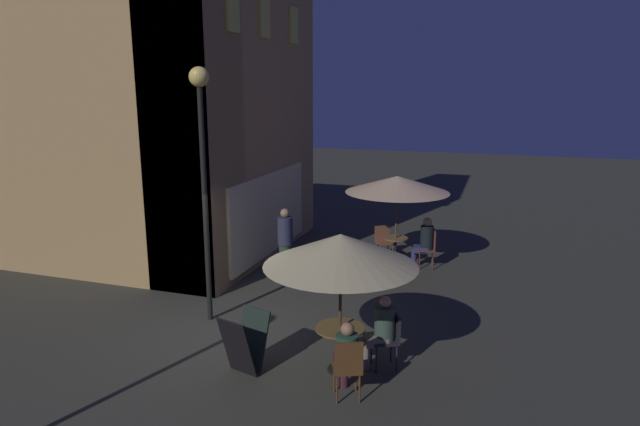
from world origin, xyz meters
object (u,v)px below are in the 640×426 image
(patron_seated_0, at_px, (425,240))
(street_lamp_near_corner, at_px, (202,141))
(cafe_table_1, at_px, (340,338))
(cafe_chair_0, at_px, (430,246))
(menu_sandwich_board, at_px, (245,343))
(patio_umbrella_0, at_px, (397,184))
(patron_standing_3, at_px, (285,244))
(cafe_chair_1, at_px, (384,239))
(patron_seated_2, at_px, (346,354))
(cafe_chair_3, at_px, (348,365))
(patron_seated_1, at_px, (381,328))
(patio_umbrella_1, at_px, (341,250))
(cafe_table_0, at_px, (395,247))
(cafe_chair_2, at_px, (390,335))

(patron_seated_0, bearing_deg, street_lamp_near_corner, 41.63)
(cafe_table_1, relative_size, cafe_chair_0, 0.81)
(cafe_chair_0, bearing_deg, menu_sandwich_board, 61.06)
(cafe_table_1, bearing_deg, patio_umbrella_0, 1.84)
(patron_standing_3, bearing_deg, cafe_table_1, -129.58)
(cafe_chair_1, relative_size, patron_seated_0, 0.65)
(menu_sandwich_board, height_order, patron_seated_2, patron_seated_2)
(street_lamp_near_corner, distance_m, cafe_chair_3, 4.84)
(patron_seated_1, bearing_deg, patio_umbrella_1, -0.00)
(patio_umbrella_0, relative_size, patio_umbrella_1, 1.06)
(patron_seated_2, bearing_deg, cafe_chair_0, -27.35)
(cafe_table_0, bearing_deg, patio_umbrella_0, 0.00)
(patio_umbrella_0, bearing_deg, cafe_table_0, 0.00)
(cafe_table_1, distance_m, patron_seated_0, 5.65)
(cafe_chair_3, distance_m, patron_seated_2, 0.18)
(menu_sandwich_board, xyz_separation_m, patron_seated_0, (6.15, -1.94, 0.23))
(cafe_chair_2, relative_size, patron_seated_1, 0.75)
(cafe_chair_0, relative_size, patron_seated_0, 0.75)
(patron_standing_3, bearing_deg, cafe_table_0, -34.86)
(street_lamp_near_corner, bearing_deg, cafe_table_1, -110.82)
(patron_seated_1, distance_m, patron_seated_2, 1.02)
(cafe_chair_0, xyz_separation_m, patron_standing_3, (-1.92, 3.11, 0.28))
(menu_sandwich_board, relative_size, patron_standing_3, 0.57)
(street_lamp_near_corner, distance_m, patron_seated_0, 6.33)
(street_lamp_near_corner, bearing_deg, patron_seated_1, -102.97)
(patio_umbrella_0, height_order, cafe_chair_0, patio_umbrella_0)
(patron_seated_0, bearing_deg, patron_standing_3, 22.17)
(street_lamp_near_corner, distance_m, cafe_chair_2, 4.79)
(street_lamp_near_corner, relative_size, cafe_chair_2, 5.25)
(cafe_chair_2, bearing_deg, cafe_chair_1, -104.34)
(cafe_chair_2, bearing_deg, cafe_chair_0, -116.86)
(patio_umbrella_0, height_order, patron_seated_1, patio_umbrella_0)
(street_lamp_near_corner, distance_m, cafe_chair_1, 6.28)
(street_lamp_near_corner, distance_m, patron_standing_3, 3.73)
(patio_umbrella_0, relative_size, patron_seated_0, 1.96)
(patron_seated_2, bearing_deg, street_lamp_near_corner, 37.25)
(cafe_chair_0, relative_size, patron_standing_3, 0.57)
(patio_umbrella_0, distance_m, patio_umbrella_1, 5.50)
(cafe_table_1, distance_m, patron_seated_1, 0.69)
(cafe_chair_2, xyz_separation_m, cafe_chair_3, (-1.19, 0.37, 0.02))
(cafe_table_1, relative_size, patron_standing_3, 0.46)
(cafe_table_0, relative_size, patron_standing_3, 0.45)
(cafe_chair_0, relative_size, patron_seated_2, 0.83)
(cafe_chair_2, xyz_separation_m, patron_seated_0, (5.25, 0.20, 0.18))
(cafe_table_1, bearing_deg, patron_seated_2, -156.03)
(patio_umbrella_1, distance_m, cafe_chair_1, 6.35)
(menu_sandwich_board, bearing_deg, patron_standing_3, 29.09)
(cafe_chair_1, bearing_deg, patron_seated_1, -22.82)
(patio_umbrella_1, height_order, cafe_chair_2, patio_umbrella_1)
(cafe_chair_1, xyz_separation_m, patron_seated_2, (-6.81, -0.91, 0.16))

